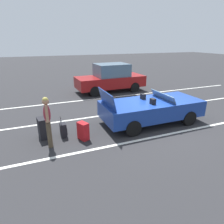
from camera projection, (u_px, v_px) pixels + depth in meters
ground_plane at (150, 122)px, 8.26m from camera, size 80.00×80.00×0.00m
lot_line_near at (168, 134)px, 7.20m from camera, size 18.00×0.12×0.01m
lot_line_mid at (134, 111)px, 9.55m from camera, size 18.00×0.12×0.01m
lot_line_far at (113, 97)px, 11.90m from camera, size 18.00×0.12×0.01m
convertible_car at (155, 108)px, 8.12m from camera, size 4.14×1.84×1.53m
suitcase_large_black at (43, 128)px, 6.83m from camera, size 0.36×0.52×0.74m
suitcase_medium_bright at (83, 131)px, 6.75m from camera, size 0.38×0.46×0.62m
suitcase_small_carryon at (63, 130)px, 6.98m from camera, size 0.22×0.34×0.74m
traveler_person at (48, 119)px, 6.12m from camera, size 0.23×0.61×1.65m
parked_sedan_near at (111, 78)px, 12.96m from camera, size 4.57×2.01×1.82m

